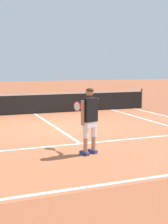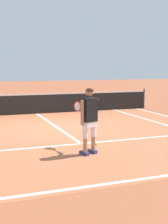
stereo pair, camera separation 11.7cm
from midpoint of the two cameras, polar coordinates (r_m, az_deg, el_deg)
The scene contains 10 objects.
ground_plane at distance 11.79m, azimuth -4.78°, elevation -2.75°, with size 80.00×80.00×0.00m, color #9E5133.
court_inner_surface at distance 10.70m, azimuth -3.13°, elevation -3.84°, with size 10.98×9.99×0.00m, color #B2603D.
line_baseline at distance 6.45m, azimuth 9.80°, elevation -12.12°, with size 10.98×0.10×0.01m, color white.
line_service at distance 9.22m, azimuth -0.18°, elevation -5.79°, with size 8.23×0.10×0.01m, color white.
line_centre_service at distance 12.21m, azimuth -5.33°, elevation -2.36°, with size 0.10×6.40×0.01m, color white.
line_singles_right at distance 12.52m, azimuth 15.20°, elevation -2.35°, with size 0.10×9.59×0.01m, color white.
tennis_net at distance 15.22m, azimuth -8.46°, elevation 1.55°, with size 11.96×0.08×1.07m.
tennis_player at distance 7.95m, azimuth 1.32°, elevation -0.79°, with size 0.57×1.23×1.71m.
tennis_ball_near_feet at distance 9.11m, azimuth 2.59°, elevation -5.78°, with size 0.07×0.07×0.07m, color #CCE02D.
tennis_ball_by_baseline at distance 8.58m, azimuth -4.90°, elevation -6.68°, with size 0.07×0.07×0.07m, color #CCE02D.
Camera 2 is at (-3.01, -11.18, 2.23)m, focal length 50.09 mm.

